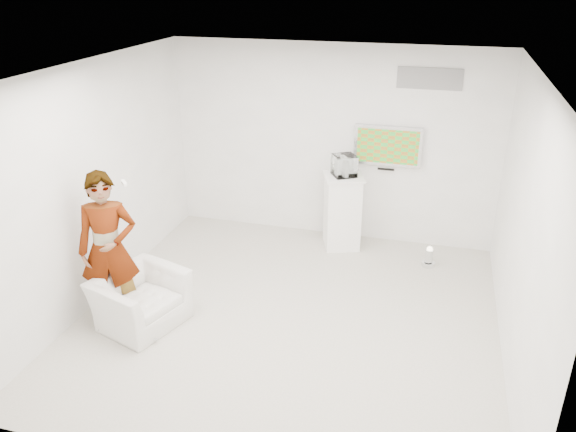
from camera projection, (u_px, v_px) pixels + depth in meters
The scene contains 10 objects.
room at pixel (289, 205), 6.36m from camera, with size 5.01×5.01×3.00m.
tv at pixel (388, 146), 8.29m from camera, with size 1.00×0.08×0.60m, color #BDBDC1.
logo_decal at pixel (430, 79), 7.79m from camera, with size 0.90×0.02×0.30m, color gray.
person at pixel (108, 249), 6.58m from camera, with size 0.69×0.45×1.89m, color silver.
armchair at pixel (140, 300), 6.73m from camera, with size 0.98×0.86×0.64m, color silver.
pedestal at pixel (342, 211), 8.51m from camera, with size 0.56×0.56×1.15m, color white.
floor_uplight at pixel (429, 257), 8.08m from camera, with size 0.19×0.19×0.30m, color silver.
vitrine at pixel (344, 166), 8.21m from camera, with size 0.31×0.31×0.31m, color white.
console at pixel (344, 168), 8.23m from camera, with size 0.06×0.18×0.24m, color white.
wii_remote at pixel (124, 183), 6.44m from camera, with size 0.04×0.15×0.04m, color white.
Camera 1 is at (1.54, -5.65, 3.98)m, focal length 35.00 mm.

